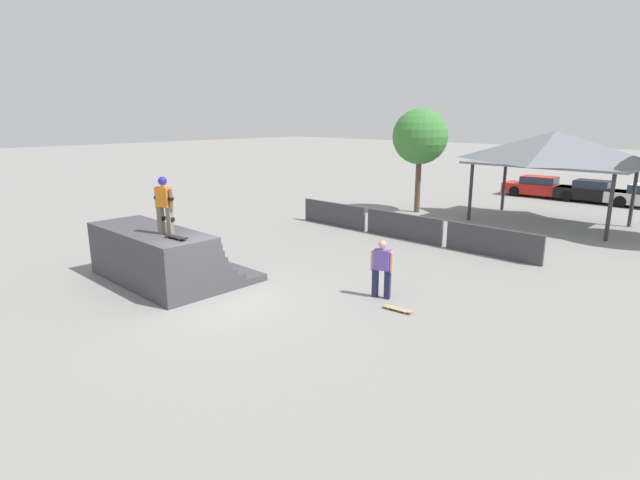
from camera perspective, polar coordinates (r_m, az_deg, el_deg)
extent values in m
plane|color=gray|center=(14.04, -11.52, -6.79)|extent=(160.00, 160.00, 0.00)
cube|color=#424247|center=(16.36, -15.95, -3.67)|extent=(4.70, 3.39, 0.21)
cube|color=#424247|center=(16.11, -17.22, -3.26)|extent=(4.70, 2.59, 0.21)
cube|color=#424247|center=(15.99, -17.72, -2.66)|extent=(4.70, 2.30, 0.21)
cube|color=#424247|center=(15.89, -18.09, -2.02)|extent=(4.70, 2.10, 0.21)
cube|color=#424247|center=(15.80, -18.37, -1.35)|extent=(4.70, 1.96, 0.21)
cube|color=#424247|center=(15.73, -18.58, -0.66)|extent=(4.70, 1.86, 0.21)
cube|color=#424247|center=(15.67, -18.75, 0.05)|extent=(4.70, 1.79, 0.21)
cube|color=#424247|center=(15.61, -18.87, 0.77)|extent=(4.70, 1.75, 0.21)
cylinder|color=silver|center=(16.00, -16.17, 1.53)|extent=(4.61, 0.07, 0.07)
cube|color=#6B6051|center=(14.62, -16.77, 2.07)|extent=(0.18, 0.18, 0.79)
cube|color=black|center=(14.63, -16.71, 2.27)|extent=(0.21, 0.18, 0.12)
cube|color=#6B6051|center=(14.86, -17.72, 2.18)|extent=(0.18, 0.18, 0.79)
cube|color=black|center=(14.87, -17.66, 2.38)|extent=(0.21, 0.18, 0.12)
cube|color=orange|center=(14.63, -17.44, 4.71)|extent=(0.47, 0.32, 0.56)
cylinder|color=brown|center=(14.45, -16.68, 4.48)|extent=(0.13, 0.13, 0.56)
cylinder|color=black|center=(14.44, -16.69, 4.52)|extent=(0.19, 0.19, 0.08)
cylinder|color=brown|center=(14.82, -18.16, 4.60)|extent=(0.13, 0.13, 0.56)
cylinder|color=black|center=(14.82, -18.16, 4.64)|extent=(0.19, 0.19, 0.08)
sphere|color=brown|center=(14.57, -17.56, 6.34)|extent=(0.22, 0.22, 0.22)
sphere|color=#232399|center=(14.56, -17.57, 6.45)|extent=(0.24, 0.24, 0.24)
cylinder|color=red|center=(14.01, -15.32, 0.11)|extent=(0.05, 0.03, 0.05)
cylinder|color=red|center=(13.93, -15.79, 0.00)|extent=(0.05, 0.03, 0.05)
cylinder|color=red|center=(14.42, -16.51, 0.42)|extent=(0.05, 0.03, 0.05)
cylinder|color=red|center=(14.34, -16.97, 0.32)|extent=(0.05, 0.03, 0.05)
cube|color=black|center=(14.16, -16.16, 0.35)|extent=(0.84, 0.26, 0.02)
cube|color=black|center=(13.86, -15.27, 0.19)|extent=(0.11, 0.21, 0.02)
cube|color=#1E2347|center=(14.00, 6.33, -4.88)|extent=(0.19, 0.19, 0.81)
cube|color=#1E2347|center=(13.89, 7.71, -5.07)|extent=(0.19, 0.19, 0.81)
cube|color=#6B4CB7|center=(13.73, 7.10, -2.25)|extent=(0.49, 0.34, 0.57)
cylinder|color=tan|center=(13.83, 6.02, -2.30)|extent=(0.14, 0.14, 0.57)
cylinder|color=tan|center=(13.67, 8.18, -2.57)|extent=(0.14, 0.14, 0.57)
sphere|color=tan|center=(13.62, 7.16, -0.50)|extent=(0.22, 0.22, 0.22)
cylinder|color=green|center=(13.16, 9.95, -8.03)|extent=(0.05, 0.04, 0.05)
cylinder|color=green|center=(13.04, 9.66, -8.22)|extent=(0.05, 0.04, 0.05)
cylinder|color=green|center=(13.37, 8.08, -7.59)|extent=(0.05, 0.04, 0.05)
cylinder|color=green|center=(13.26, 7.77, -7.77)|extent=(0.05, 0.04, 0.05)
cube|color=tan|center=(13.19, 8.87, -7.76)|extent=(0.81, 0.28, 0.02)
cube|color=tan|center=(13.03, 10.28, -8.02)|extent=(0.11, 0.21, 0.02)
cube|color=#3D3D42|center=(22.99, 1.60, 2.98)|extent=(3.60, 0.12, 1.05)
cube|color=#3D3D42|center=(20.68, 9.50, 1.55)|extent=(3.60, 0.12, 1.05)
cube|color=#3D3D42|center=(18.87, 19.13, -0.24)|extent=(3.60, 0.12, 1.05)
cylinder|color=#2D2D33|center=(25.02, 16.83, 5.24)|extent=(0.16, 0.16, 2.73)
cylinder|color=#2D2D33|center=(22.99, 30.23, 3.20)|extent=(0.16, 0.16, 2.73)
cylinder|color=#2D2D33|center=(28.37, 20.29, 5.94)|extent=(0.16, 0.16, 2.73)
cylinder|color=#2D2D33|center=(26.60, 32.18, 4.18)|extent=(0.16, 0.16, 2.73)
cube|color=slate|center=(25.42, 25.07, 7.87)|extent=(7.06, 4.39, 0.10)
pyramid|color=slate|center=(25.37, 25.25, 9.60)|extent=(6.92, 4.30, 1.44)
cylinder|color=brown|center=(26.56, 11.12, 6.23)|extent=(0.28, 0.28, 2.89)
sphere|color=#3D7F38|center=(26.35, 11.37, 11.53)|extent=(2.81, 2.81, 2.81)
cube|color=red|center=(34.13, 23.87, 5.34)|extent=(4.43, 1.94, 0.62)
cube|color=#283342|center=(34.09, 23.78, 6.26)|extent=(2.10, 1.51, 0.46)
cube|color=red|center=(34.07, 23.81, 6.64)|extent=(2.00, 1.47, 0.04)
cylinder|color=black|center=(34.53, 26.29, 4.90)|extent=(0.65, 0.25, 0.64)
cylinder|color=black|center=(33.11, 25.68, 4.64)|extent=(0.65, 0.25, 0.64)
cylinder|color=black|center=(35.22, 22.12, 5.47)|extent=(0.65, 0.25, 0.64)
cylinder|color=black|center=(33.83, 21.35, 5.23)|extent=(0.65, 0.25, 0.64)
cube|color=black|center=(33.32, 28.75, 4.63)|extent=(4.08, 1.82, 0.62)
cube|color=#283342|center=(33.28, 28.68, 5.57)|extent=(1.92, 1.47, 0.46)
cube|color=black|center=(33.25, 28.73, 5.96)|extent=(1.83, 1.43, 0.04)
cylinder|color=black|center=(33.84, 31.01, 4.19)|extent=(0.65, 0.23, 0.64)
cylinder|color=black|center=(32.39, 30.52, 3.90)|extent=(0.65, 0.23, 0.64)
cylinder|color=black|center=(34.33, 27.01, 4.78)|extent=(0.65, 0.23, 0.64)
cylinder|color=black|center=(32.90, 26.36, 4.51)|extent=(0.65, 0.23, 0.64)
cylinder|color=black|center=(33.75, 31.79, 4.07)|extent=(0.65, 0.22, 0.64)
cylinder|color=black|center=(32.22, 31.09, 3.78)|extent=(0.65, 0.22, 0.64)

